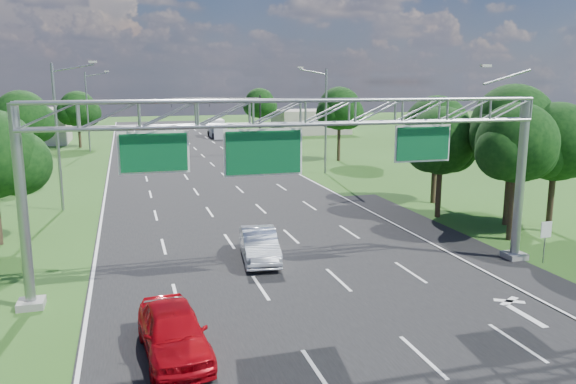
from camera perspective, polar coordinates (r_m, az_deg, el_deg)
name	(u,v)px	position (r m, az deg, el deg)	size (l,w,h in m)	color
ground	(227,201)	(42.43, -6.26, -0.87)	(220.00, 220.00, 0.00)	#285018
road	(227,201)	(42.43, -6.26, -0.87)	(18.00, 180.00, 0.02)	black
road_flare	(469,249)	(31.55, 17.87, -5.57)	(3.00, 30.00, 0.02)	black
sign_gantry	(305,127)	(24.14, 1.71, 6.66)	(23.50, 1.00, 9.56)	gray
regulatory_sign	(546,233)	(30.18, 24.72, -3.84)	(0.60, 0.08, 2.10)	gray
traffic_signal	(235,109)	(77.37, -5.40, 8.40)	(12.21, 0.24, 7.00)	black
streetlight_l_near	(60,130)	(41.25, -22.16, 5.87)	(2.97, 0.22, 10.16)	gray
streetlight_l_far	(89,108)	(76.09, -19.58, 8.08)	(2.97, 0.22, 10.16)	gray
streetlight_r_mid	(324,116)	(54.21, 3.67, 7.72)	(2.97, 0.22, 10.16)	gray
tree_cluster_right	(490,138)	(37.36, 19.80, 5.16)	(9.91, 14.60, 8.68)	#2D2116
tree_verge_lb	(23,120)	(56.74, -25.33, 6.67)	(5.76, 4.80, 8.06)	#2D2116
tree_verge_lc	(79,111)	(81.24, -20.51, 7.75)	(5.76, 4.80, 7.62)	#2D2116
tree_verge_rd	(340,111)	(63.40, 5.29, 8.24)	(5.76, 4.80, 8.28)	#2D2116
tree_verge_re	(260,105)	(91.49, -2.86, 8.87)	(5.76, 4.80, 7.84)	#2D2116
building_left	(17,126)	(90.37, -25.82, 6.04)	(14.00, 10.00, 5.00)	#AFA693
building_right	(311,122)	(98.20, 2.30, 7.16)	(12.00, 9.00, 4.00)	#AFA693
red_coupe	(174,331)	(19.04, -11.55, -13.71)	(1.99, 4.94, 1.68)	#BD0812
silver_sedan	(259,245)	(28.11, -2.94, -5.38)	(1.68, 4.81, 1.59)	silver
car_queue_a	(170,147)	(73.09, -11.87, 4.49)	(1.76, 4.33, 1.26)	white
car_queue_c	(167,156)	(62.90, -12.18, 3.56)	(1.82, 4.53, 1.54)	black
car_queue_d	(257,161)	(58.21, -3.12, 3.14)	(1.49, 4.27, 1.41)	white
box_truck	(217,129)	(91.47, -7.22, 6.39)	(2.48, 7.61, 2.84)	silver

